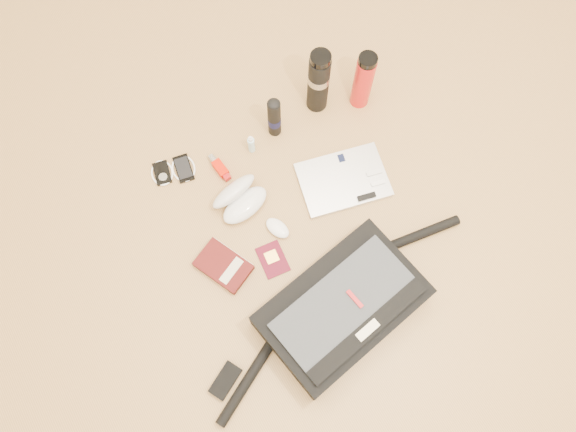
{
  "coord_description": "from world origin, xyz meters",
  "views": [
    {
      "loc": [
        -0.36,
        -0.45,
        1.87
      ],
      "look_at": [
        -0.04,
        0.1,
        0.06
      ],
      "focal_mm": 35.0,
      "sensor_mm": 36.0,
      "label": 1
    }
  ],
  "objects_px": {
    "messenger_bag": "(342,308)",
    "book": "(224,265)",
    "thermos_red": "(363,81)",
    "laptop": "(344,180)",
    "thermos_black": "(319,81)"
  },
  "relations": [
    {
      "from": "thermos_red",
      "to": "book",
      "type": "bearing_deg",
      "value": -157.07
    },
    {
      "from": "messenger_bag",
      "to": "book",
      "type": "distance_m",
      "value": 0.42
    },
    {
      "from": "thermos_red",
      "to": "messenger_bag",
      "type": "bearing_deg",
      "value": -127.06
    },
    {
      "from": "messenger_bag",
      "to": "laptop",
      "type": "bearing_deg",
      "value": 46.81
    },
    {
      "from": "book",
      "to": "thermos_red",
      "type": "xyz_separation_m",
      "value": [
        0.75,
        0.32,
        0.12
      ]
    },
    {
      "from": "laptop",
      "to": "book",
      "type": "bearing_deg",
      "value": -159.51
    },
    {
      "from": "laptop",
      "to": "book",
      "type": "height_order",
      "value": "book"
    },
    {
      "from": "thermos_black",
      "to": "laptop",
      "type": "bearing_deg",
      "value": -104.27
    },
    {
      "from": "messenger_bag",
      "to": "thermos_red",
      "type": "bearing_deg",
      "value": 43.24
    },
    {
      "from": "laptop",
      "to": "thermos_red",
      "type": "distance_m",
      "value": 0.36
    },
    {
      "from": "messenger_bag",
      "to": "book",
      "type": "bearing_deg",
      "value": 118.54
    },
    {
      "from": "book",
      "to": "thermos_red",
      "type": "bearing_deg",
      "value": -1.64
    },
    {
      "from": "thermos_red",
      "to": "laptop",
      "type": "bearing_deg",
      "value": -132.0
    },
    {
      "from": "book",
      "to": "thermos_red",
      "type": "distance_m",
      "value": 0.82
    },
    {
      "from": "book",
      "to": "thermos_black",
      "type": "relative_size",
      "value": 0.7
    }
  ]
}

